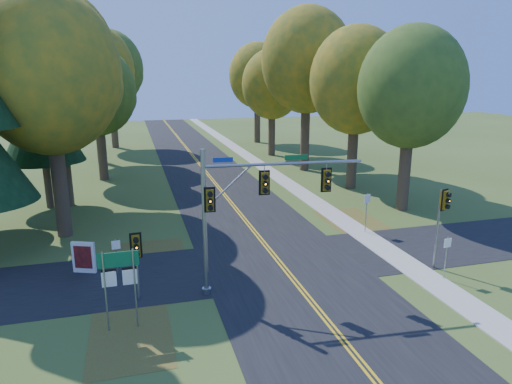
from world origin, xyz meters
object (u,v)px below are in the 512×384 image
object	(u,v)px
traffic_mast	(245,201)
route_sign_cluster	(119,274)
east_signal_pole	(443,209)
info_kiosk	(84,258)

from	to	relation	value
traffic_mast	route_sign_cluster	world-z (taller)	traffic_mast
east_signal_pole	info_kiosk	size ratio (longest dim) A/B	2.60
info_kiosk	east_signal_pole	bearing A→B (deg)	8.42
info_kiosk	route_sign_cluster	bearing A→B (deg)	-49.84
east_signal_pole	route_sign_cluster	distance (m)	15.20
east_signal_pole	info_kiosk	distance (m)	17.62
route_sign_cluster	traffic_mast	bearing A→B (deg)	18.58
traffic_mast	info_kiosk	bearing A→B (deg)	155.29
traffic_mast	route_sign_cluster	distance (m)	5.92
traffic_mast	info_kiosk	size ratio (longest dim) A/B	4.49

